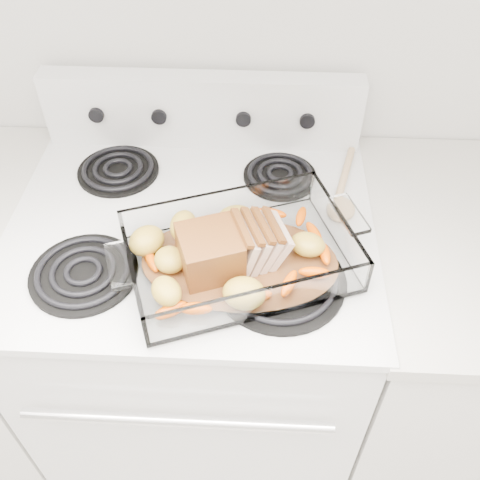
{
  "coord_description": "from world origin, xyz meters",
  "views": [
    {
      "loc": [
        0.15,
        0.84,
        1.73
      ],
      "look_at": [
        0.11,
        1.55,
        0.99
      ],
      "focal_mm": 40.0,
      "sensor_mm": 36.0,
      "label": 1
    }
  ],
  "objects_px": {
    "counter_right": "(445,354)",
    "pork_roast": "(224,246)",
    "electric_range": "(202,341)",
    "baking_dish": "(239,257)"
  },
  "relations": [
    {
      "from": "counter_right",
      "to": "baking_dish",
      "type": "relative_size",
      "value": 2.24
    },
    {
      "from": "electric_range",
      "to": "counter_right",
      "type": "distance_m",
      "value": 0.67
    },
    {
      "from": "pork_roast",
      "to": "baking_dish",
      "type": "bearing_deg",
      "value": -10.91
    },
    {
      "from": "pork_roast",
      "to": "electric_range",
      "type": "bearing_deg",
      "value": 111.79
    },
    {
      "from": "counter_right",
      "to": "baking_dish",
      "type": "xyz_separation_m",
      "value": [
        -0.55,
        -0.12,
        0.5
      ]
    },
    {
      "from": "electric_range",
      "to": "counter_right",
      "type": "relative_size",
      "value": 1.2
    },
    {
      "from": "electric_range",
      "to": "counter_right",
      "type": "bearing_deg",
      "value": -0.1
    },
    {
      "from": "counter_right",
      "to": "pork_roast",
      "type": "distance_m",
      "value": 0.8
    },
    {
      "from": "baking_dish",
      "to": "pork_roast",
      "type": "relative_size",
      "value": 2.02
    },
    {
      "from": "counter_right",
      "to": "pork_roast",
      "type": "relative_size",
      "value": 4.53
    }
  ]
}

